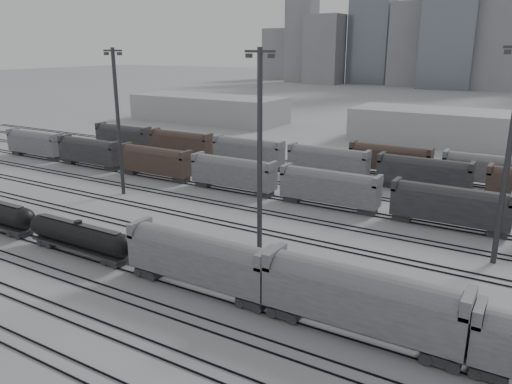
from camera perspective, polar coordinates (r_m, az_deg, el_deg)
The scene contains 12 objects.
ground at distance 54.31m, azimuth -13.39°, elevation -9.37°, with size 900.00×900.00×0.00m, color #A6A7AB.
tracks at distance 66.77m, azimuth -2.96°, elevation -3.89°, with size 220.00×71.50×0.16m.
tank_car_b at distance 60.77m, azimuth -19.52°, elevation -4.74°, with size 15.84×2.64×3.91m.
hopper_car_a at distance 49.08m, azimuth -6.59°, elevation -7.39°, with size 15.80×3.14×5.65m.
hopper_car_b at distance 42.00m, azimuth 11.88°, elevation -11.66°, with size 16.69×3.32×5.97m.
light_mast_b at distance 81.61m, azimuth -15.50°, elevation 8.04°, with size 3.67×0.59×22.96m.
light_mast_c at distance 56.26m, azimuth 0.43°, elevation 5.16°, with size 3.69×0.59×23.08m.
light_mast_d at distance 58.41m, azimuth 26.93°, elevation 4.04°, with size 3.77×0.60×23.54m.
bg_string_near at distance 74.57m, azimuth 8.37°, elevation 0.33°, with size 151.00×3.00×5.60m.
bg_string_mid at distance 86.62m, azimuth 18.62°, elevation 1.89°, with size 151.00×3.00×5.60m.
warehouse_left at distance 161.72m, azimuth -5.48°, elevation 9.48°, with size 50.00×18.00×8.00m, color #ACACAF.
warehouse_mid at distance 133.23m, azimuth 19.84°, elevation 7.12°, with size 40.00×18.00×8.00m, color #ACACAF.
Camera 1 is at (35.01, -34.45, 23.16)m, focal length 35.00 mm.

